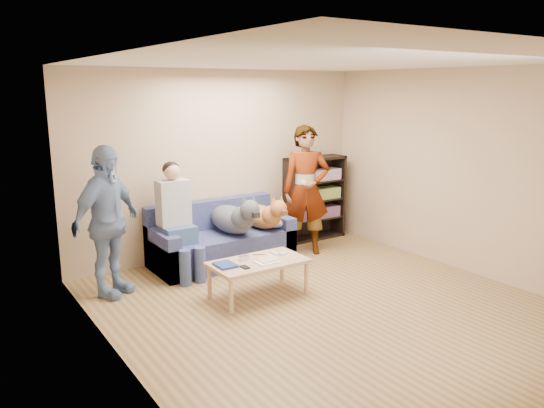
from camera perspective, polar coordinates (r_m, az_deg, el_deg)
ground at (r=5.88m, az=6.62°, el=-11.20°), size 5.00×5.00×0.00m
ceiling at (r=5.40m, az=7.33°, el=15.00°), size 5.00×5.00×0.00m
wall_back at (r=7.54m, az=-5.50°, el=4.37°), size 4.50×0.00×4.50m
wall_left at (r=4.40m, az=-15.92°, el=-1.84°), size 0.00×5.00×5.00m
wall_right at (r=7.15m, az=20.84°, el=3.17°), size 0.00×5.00×5.00m
blanket at (r=7.46m, az=0.40°, el=-1.89°), size 0.44×0.37×0.15m
person_standing_right at (r=7.55m, az=3.68°, el=1.49°), size 0.80×0.73×1.84m
person_standing_left at (r=6.25m, az=-17.35°, el=-1.85°), size 1.08×0.91×1.74m
held_controller at (r=7.24m, az=3.40°, el=2.41°), size 0.07×0.13×0.03m
notebook_blue at (r=5.91m, az=-5.05°, el=-6.54°), size 0.20×0.26×0.03m
papers at (r=6.01m, az=-0.57°, el=-6.23°), size 0.26×0.20×0.02m
magazine at (r=6.03m, az=-0.43°, el=-6.01°), size 0.22×0.17×0.01m
camera_silver at (r=6.09m, az=-3.05°, el=-5.80°), size 0.11×0.06×0.05m
controller_a at (r=6.28m, az=0.20°, el=-5.31°), size 0.04×0.13×0.03m
controller_b at (r=6.26m, az=1.22°, el=-5.37°), size 0.09×0.06×0.03m
headphone_cup_a at (r=6.15m, az=0.20°, el=-5.76°), size 0.07×0.07×0.02m
headphone_cup_b at (r=6.21m, az=-0.21°, el=-5.57°), size 0.07×0.07×0.02m
pen_orange at (r=5.92m, az=-0.82°, el=-6.53°), size 0.13×0.06×0.01m
pen_black at (r=6.27m, az=-1.43°, el=-5.46°), size 0.13×0.08×0.01m
wallet at (r=5.84m, az=-2.94°, el=-6.79°), size 0.07×0.12×0.02m
sofa at (r=7.29m, az=-5.56°, el=-4.11°), size 1.90×0.85×0.82m
person_seated at (r=6.77m, az=-10.19°, el=-1.23°), size 0.40×0.73×1.47m
dog_gray at (r=7.10m, az=-4.05°, el=-1.53°), size 0.42×1.25×0.60m
dog_tan at (r=7.35m, az=-0.90°, el=-1.23°), size 0.37×1.14×0.53m
coffee_table at (r=6.08m, az=-1.48°, el=-6.54°), size 1.10×0.60×0.42m
bookshelf at (r=8.34m, az=4.56°, el=0.84°), size 1.00×0.34×1.30m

